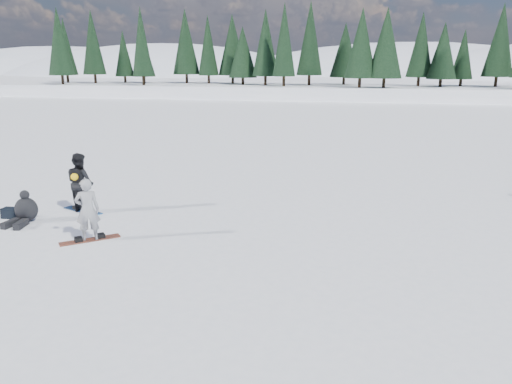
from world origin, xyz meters
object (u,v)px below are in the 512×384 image
(snowboarder_woman, at_px, (87,209))
(seated_rider, at_px, (25,210))
(gear_bag, at_px, (11,213))
(snowboarder_man, at_px, (80,182))

(snowboarder_woman, xyz_separation_m, seated_rider, (-2.58, 0.99, -0.48))
(snowboarder_woman, relative_size, seated_rider, 1.60)
(snowboarder_woman, height_order, gear_bag, snowboarder_woman)
(snowboarder_woman, distance_m, gear_bag, 3.57)
(snowboarder_woman, relative_size, snowboarder_man, 0.98)
(snowboarder_man, height_order, gear_bag, snowboarder_man)
(seated_rider, xyz_separation_m, gear_bag, (-0.70, 0.26, -0.21))
(snowboarder_man, distance_m, gear_bag, 2.14)
(snowboarder_man, relative_size, seated_rider, 1.63)
(gear_bag, bearing_deg, snowboarder_man, 32.17)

